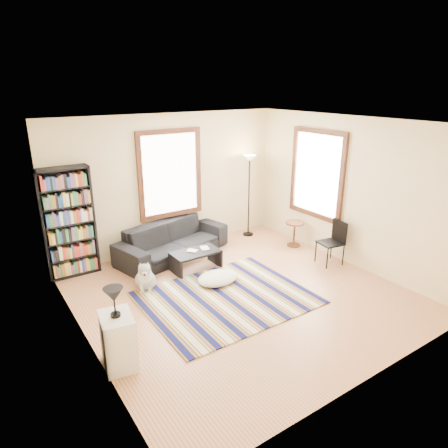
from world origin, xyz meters
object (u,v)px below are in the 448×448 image
sofa (173,240)px  side_table (294,234)px  coffee_table (196,260)px  folding_chair (330,243)px  bookshelf (68,223)px  floor_cushion (218,278)px  dog (145,274)px  white_cabinet (118,341)px  floor_lamp (249,196)px

sofa → side_table: (2.42, -0.98, -0.07)m
coffee_table → side_table: 2.35m
folding_chair → bookshelf: bearing=161.1°
coffee_table → side_table: size_ratio=1.67×
bookshelf → floor_cushion: bearing=-41.4°
folding_chair → dog: bearing=172.4°
coffee_table → white_cabinet: (-2.16, -1.85, 0.17)m
bookshelf → folding_chair: size_ratio=2.33×
sofa → white_cabinet: 3.37m
sofa → floor_lamp: bearing=-11.5°
coffee_table → floor_lamp: size_ratio=0.48×
floor_cushion → white_cabinet: white_cabinet is taller
bookshelf → white_cabinet: bookshelf is taller
bookshelf → side_table: (4.31, -1.25, -0.73)m
floor_lamp → dog: bearing=-160.1°
side_table → dog: 3.44m
coffee_table → floor_cushion: (0.04, -0.70, -0.09)m
bookshelf → folding_chair: 4.88m
bookshelf → floor_lamp: 3.90m
white_cabinet → dog: (1.06, 1.66, -0.08)m
coffee_table → floor_cushion: bearing=-86.8°
bookshelf → sofa: bearing=-8.1°
sofa → coffee_table: (0.07, -0.80, -0.16)m
side_table → white_cabinet: bearing=-159.7°
coffee_table → sofa: bearing=95.3°
coffee_table → folding_chair: 2.61m
sofa → floor_cushion: bearing=-100.0°
coffee_table → folding_chair: folding_chair is taller
folding_chair → white_cabinet: size_ratio=1.23×
coffee_table → white_cabinet: size_ratio=1.29×
sofa → side_table: sofa is taller
bookshelf → dog: (0.87, -1.26, -0.73)m
coffee_table → dog: bearing=-170.1°
floor_cushion → side_table: side_table is taller
floor_lamp → side_table: (0.42, -1.08, -0.66)m
dog → bookshelf: bearing=147.4°
bookshelf → coffee_table: (1.97, -1.07, -0.82)m
sofa → floor_lamp: 2.08m
bookshelf → side_table: size_ratio=3.70×
side_table → folding_chair: bearing=-92.7°
folding_chair → dog: size_ratio=1.60×
bookshelf → floor_lamp: bookshelf is taller
bookshelf → side_table: bookshelf is taller
floor_cushion → side_table: (2.30, 0.52, 0.18)m
floor_lamp → white_cabinet: (-4.08, -2.75, -0.58)m
side_table → dog: bearing=-179.8°
white_cabinet → side_table: bearing=29.3°
folding_chair → white_cabinet: folding_chair is taller
sofa → folding_chair: (2.37, -2.03, 0.09)m
sofa → white_cabinet: bearing=-142.5°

